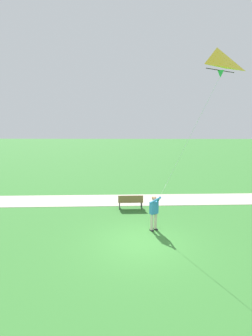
# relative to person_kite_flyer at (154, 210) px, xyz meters

# --- Properties ---
(ground_plane) EXTENTS (120.00, 120.00, 0.00)m
(ground_plane) POSITION_rel_person_kite_flyer_xyz_m (-1.26, 0.70, -1.05)
(ground_plane) COLOR #33702D
(walkway_path) EXTENTS (3.89, 32.08, 0.02)m
(walkway_path) POSITION_rel_person_kite_flyer_xyz_m (4.58, 2.70, -1.04)
(walkway_path) COLOR #ADA393
(walkway_path) RESTS_ON ground
(person_kite_flyer) EXTENTS (0.62, 0.54, 1.83)m
(person_kite_flyer) POSITION_rel_person_kite_flyer_xyz_m (0.00, 0.00, 0.00)
(person_kite_flyer) COLOR #232328
(person_kite_flyer) RESTS_ON ground
(flying_kite) EXTENTS (2.92, 2.23, 5.89)m
(flying_kite) POSITION_rel_person_kite_flyer_xyz_m (-2.62, -1.67, 6.12)
(flying_kite) COLOR yellow
(park_bench_near_walkway) EXTENTS (0.51, 1.52, 0.88)m
(park_bench_near_walkway) POSITION_rel_person_kite_flyer_xyz_m (2.98, 1.12, -0.54)
(park_bench_near_walkway) COLOR olive
(park_bench_near_walkway) RESTS_ON ground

